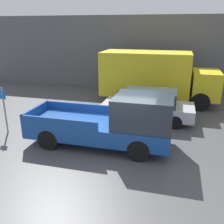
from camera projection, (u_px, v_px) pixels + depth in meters
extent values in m
plane|color=#4C4C4F|center=(120.00, 149.00, 9.83)|extent=(60.00, 60.00, 0.00)
cube|color=#56565B|center=(151.00, 54.00, 18.02)|extent=(28.00, 0.15, 5.33)
cube|color=#194799|center=(99.00, 128.00, 10.01)|extent=(5.68, 2.06, 0.63)
cube|color=#28333D|center=(143.00, 111.00, 9.29)|extent=(2.16, 1.94, 1.15)
cube|color=#194799|center=(78.00, 107.00, 11.05)|extent=(3.13, 0.10, 0.35)
cube|color=#194799|center=(58.00, 123.00, 9.26)|extent=(3.13, 0.10, 0.35)
cube|color=#194799|center=(36.00, 111.00, 10.52)|extent=(0.10, 2.06, 0.35)
cylinder|color=black|center=(145.00, 130.00, 10.51)|extent=(0.81, 0.26, 0.81)
cylinder|color=black|center=(139.00, 150.00, 8.84)|extent=(0.81, 0.26, 0.81)
cylinder|color=black|center=(68.00, 123.00, 11.35)|extent=(0.81, 0.26, 0.81)
cylinder|color=black|center=(49.00, 139.00, 9.69)|extent=(0.81, 0.26, 0.81)
cube|color=#B7BABF|center=(147.00, 109.00, 12.66)|extent=(4.55, 1.85, 0.59)
cube|color=#28333D|center=(151.00, 97.00, 12.41)|extent=(2.50, 1.63, 0.71)
cylinder|color=black|center=(176.00, 111.00, 13.15)|extent=(0.65, 0.22, 0.65)
cylinder|color=black|center=(175.00, 122.00, 11.64)|extent=(0.65, 0.22, 0.65)
cylinder|color=black|center=(124.00, 107.00, 13.83)|extent=(0.65, 0.22, 0.65)
cylinder|color=black|center=(117.00, 117.00, 12.32)|extent=(0.65, 0.22, 0.65)
cube|color=gold|center=(205.00, 85.00, 14.76)|extent=(1.54, 2.41, 1.60)
cube|color=gold|center=(146.00, 73.00, 15.46)|extent=(5.33, 2.54, 2.61)
cylinder|color=black|center=(198.00, 92.00, 16.12)|extent=(1.04, 0.30, 1.04)
cylinder|color=black|center=(200.00, 102.00, 14.05)|extent=(1.04, 0.30, 1.04)
cylinder|color=black|center=(131.00, 88.00, 17.18)|extent=(1.04, 0.30, 1.04)
cylinder|color=black|center=(124.00, 97.00, 15.10)|extent=(1.04, 0.30, 1.04)
cylinder|color=gray|center=(5.00, 111.00, 11.03)|extent=(0.07, 0.07, 2.07)
cube|color=blue|center=(2.00, 95.00, 10.77)|extent=(0.30, 0.02, 0.40)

